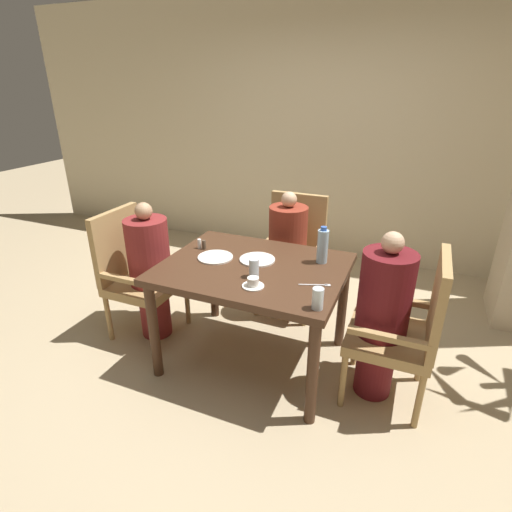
{
  "coord_description": "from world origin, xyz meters",
  "views": [
    {
      "loc": [
        0.96,
        -2.24,
        1.91
      ],
      "look_at": [
        0.0,
        0.05,
        0.82
      ],
      "focal_mm": 28.0,
      "sensor_mm": 36.0,
      "label": 1
    }
  ],
  "objects_px": {
    "plate_main_right": "(257,260)",
    "water_bottle": "(323,246)",
    "chair_left_side": "(135,270)",
    "diner_in_far_chair": "(287,253)",
    "chair_right_side": "(407,327)",
    "chair_far_side": "(293,250)",
    "diner_in_right_chair": "(382,316)",
    "diner_in_left_chair": "(151,270)",
    "teacup_with_saucer": "(253,283)",
    "glass_tall_near": "(318,299)",
    "plate_main_left": "(215,257)",
    "glass_tall_mid": "(254,268)"
  },
  "relations": [
    {
      "from": "diner_in_right_chair",
      "to": "glass_tall_mid",
      "type": "height_order",
      "value": "diner_in_right_chair"
    },
    {
      "from": "diner_in_far_chair",
      "to": "water_bottle",
      "type": "height_order",
      "value": "diner_in_far_chair"
    },
    {
      "from": "plate_main_right",
      "to": "glass_tall_near",
      "type": "bearing_deg",
      "value": -40.18
    },
    {
      "from": "plate_main_left",
      "to": "water_bottle",
      "type": "relative_size",
      "value": 0.96
    },
    {
      "from": "diner_in_right_chair",
      "to": "teacup_with_saucer",
      "type": "bearing_deg",
      "value": -159.54
    },
    {
      "from": "chair_left_side",
      "to": "teacup_with_saucer",
      "type": "relative_size",
      "value": 7.49
    },
    {
      "from": "diner_in_left_chair",
      "to": "glass_tall_mid",
      "type": "relative_size",
      "value": 8.96
    },
    {
      "from": "chair_left_side",
      "to": "diner_in_far_chair",
      "type": "bearing_deg",
      "value": 35.93
    },
    {
      "from": "glass_tall_mid",
      "to": "plate_main_left",
      "type": "bearing_deg",
      "value": 155.61
    },
    {
      "from": "diner_in_right_chair",
      "to": "glass_tall_mid",
      "type": "xyz_separation_m",
      "value": [
        -0.79,
        -0.16,
        0.25
      ]
    },
    {
      "from": "chair_left_side",
      "to": "water_bottle",
      "type": "relative_size",
      "value": 3.94
    },
    {
      "from": "plate_main_right",
      "to": "chair_right_side",
      "type": "bearing_deg",
      "value": -4.91
    },
    {
      "from": "water_bottle",
      "to": "glass_tall_near",
      "type": "xyz_separation_m",
      "value": [
        0.13,
        -0.61,
        -0.06
      ]
    },
    {
      "from": "diner_in_far_chair",
      "to": "chair_right_side",
      "type": "distance_m",
      "value": 1.26
    },
    {
      "from": "plate_main_right",
      "to": "glass_tall_mid",
      "type": "distance_m",
      "value": 0.26
    },
    {
      "from": "chair_left_side",
      "to": "water_bottle",
      "type": "bearing_deg",
      "value": 9.18
    },
    {
      "from": "glass_tall_near",
      "to": "chair_right_side",
      "type": "bearing_deg",
      "value": 38.48
    },
    {
      "from": "chair_right_side",
      "to": "diner_in_right_chair",
      "type": "bearing_deg",
      "value": 180.0
    },
    {
      "from": "chair_far_side",
      "to": "chair_right_side",
      "type": "xyz_separation_m",
      "value": [
        1.02,
        -0.89,
        0.0
      ]
    },
    {
      "from": "diner_in_far_chair",
      "to": "plate_main_right",
      "type": "relative_size",
      "value": 4.45
    },
    {
      "from": "glass_tall_mid",
      "to": "diner_in_left_chair",
      "type": "bearing_deg",
      "value": 170.53
    },
    {
      "from": "chair_far_side",
      "to": "glass_tall_near",
      "type": "height_order",
      "value": "chair_far_side"
    },
    {
      "from": "chair_far_side",
      "to": "glass_tall_mid",
      "type": "xyz_separation_m",
      "value": [
        0.07,
        -1.04,
        0.29
      ]
    },
    {
      "from": "diner_in_right_chair",
      "to": "plate_main_left",
      "type": "xyz_separation_m",
      "value": [
        -1.16,
        0.01,
        0.19
      ]
    },
    {
      "from": "chair_far_side",
      "to": "diner_in_right_chair",
      "type": "bearing_deg",
      "value": -45.69
    },
    {
      "from": "plate_main_left",
      "to": "plate_main_right",
      "type": "distance_m",
      "value": 0.3
    },
    {
      "from": "chair_left_side",
      "to": "plate_main_left",
      "type": "distance_m",
      "value": 0.76
    },
    {
      "from": "plate_main_right",
      "to": "water_bottle",
      "type": "xyz_separation_m",
      "value": [
        0.42,
        0.14,
        0.11
      ]
    },
    {
      "from": "water_bottle",
      "to": "chair_far_side",
      "type": "bearing_deg",
      "value": 122.17
    },
    {
      "from": "plate_main_right",
      "to": "glass_tall_near",
      "type": "relative_size",
      "value": 1.99
    },
    {
      "from": "diner_in_right_chair",
      "to": "water_bottle",
      "type": "distance_m",
      "value": 0.59
    },
    {
      "from": "plate_main_right",
      "to": "glass_tall_near",
      "type": "xyz_separation_m",
      "value": [
        0.55,
        -0.46,
        0.06
      ]
    },
    {
      "from": "chair_left_side",
      "to": "plate_main_right",
      "type": "relative_size",
      "value": 4.11
    },
    {
      "from": "glass_tall_near",
      "to": "chair_far_side",
      "type": "bearing_deg",
      "value": 113.24
    },
    {
      "from": "diner_in_right_chair",
      "to": "plate_main_left",
      "type": "bearing_deg",
      "value": 179.51
    },
    {
      "from": "chair_far_side",
      "to": "chair_right_side",
      "type": "height_order",
      "value": "same"
    },
    {
      "from": "plate_main_left",
      "to": "glass_tall_mid",
      "type": "height_order",
      "value": "glass_tall_mid"
    },
    {
      "from": "diner_in_left_chair",
      "to": "water_bottle",
      "type": "height_order",
      "value": "diner_in_left_chair"
    },
    {
      "from": "chair_left_side",
      "to": "water_bottle",
      "type": "distance_m",
      "value": 1.49
    },
    {
      "from": "diner_in_far_chair",
      "to": "water_bottle",
      "type": "xyz_separation_m",
      "value": [
        0.41,
        -0.51,
        0.32
      ]
    },
    {
      "from": "chair_right_side",
      "to": "glass_tall_mid",
      "type": "bearing_deg",
      "value": -170.6
    },
    {
      "from": "water_bottle",
      "to": "plate_main_right",
      "type": "bearing_deg",
      "value": -161.17
    },
    {
      "from": "chair_right_side",
      "to": "glass_tall_mid",
      "type": "height_order",
      "value": "chair_right_side"
    },
    {
      "from": "water_bottle",
      "to": "glass_tall_mid",
      "type": "relative_size",
      "value": 2.08
    },
    {
      "from": "chair_right_side",
      "to": "diner_in_left_chair",
      "type": "bearing_deg",
      "value": 180.0
    },
    {
      "from": "diner_in_left_chair",
      "to": "plate_main_left",
      "type": "distance_m",
      "value": 0.61
    },
    {
      "from": "diner_in_left_chair",
      "to": "teacup_with_saucer",
      "type": "xyz_separation_m",
      "value": [
        0.98,
        -0.28,
        0.22
      ]
    },
    {
      "from": "chair_right_side",
      "to": "glass_tall_mid",
      "type": "relative_size",
      "value": 8.19
    },
    {
      "from": "chair_right_side",
      "to": "teacup_with_saucer",
      "type": "bearing_deg",
      "value": -162.74
    },
    {
      "from": "diner_in_left_chair",
      "to": "glass_tall_near",
      "type": "height_order",
      "value": "diner_in_left_chair"
    }
  ]
}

